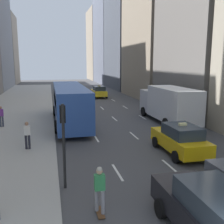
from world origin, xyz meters
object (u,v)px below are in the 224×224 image
(traffic_light_pole, at_px, (63,132))
(city_bus, at_px, (70,103))
(box_truck, at_px, (168,103))
(pedestrian_far_walking, at_px, (1,115))
(pedestrian_mid_block, at_px, (27,134))
(taxi_lead, at_px, (180,139))
(skateboarder, at_px, (100,188))
(taxi_second, at_px, (99,92))
(sedan_black_near, at_px, (214,216))

(traffic_light_pole, bearing_deg, city_bus, 84.62)
(city_bus, distance_m, traffic_light_pole, 12.14)
(box_truck, height_order, pedestrian_far_walking, box_truck)
(box_truck, relative_size, pedestrian_mid_block, 5.09)
(pedestrian_mid_block, distance_m, traffic_light_pole, 5.64)
(city_bus, xyz_separation_m, box_truck, (8.41, -1.78, -0.08))
(taxi_lead, height_order, box_truck, box_truck)
(traffic_light_pole, bearing_deg, skateboarder, -65.54)
(taxi_second, xyz_separation_m, sedan_black_near, (-2.80, -33.13, 0.03))
(sedan_black_near, distance_m, box_truck, 15.97)
(city_bus, xyz_separation_m, pedestrian_far_walking, (-5.50, -0.64, -0.72))
(box_truck, relative_size, traffic_light_pole, 2.33)
(taxi_second, bearing_deg, pedestrian_mid_block, -110.30)
(taxi_lead, relative_size, skateboarder, 2.52)
(skateboarder, bearing_deg, pedestrian_far_walking, 111.50)
(city_bus, bearing_deg, taxi_second, 71.12)
(traffic_light_pole, bearing_deg, taxi_second, 76.67)
(box_truck, height_order, pedestrian_mid_block, box_truck)
(skateboarder, bearing_deg, city_bus, 89.71)
(taxi_second, bearing_deg, box_truck, -81.25)
(sedan_black_near, height_order, pedestrian_mid_block, pedestrian_mid_block)
(box_truck, bearing_deg, pedestrian_mid_block, -155.76)
(pedestrian_mid_block, bearing_deg, skateboarder, -68.49)
(taxi_lead, distance_m, city_bus, 10.98)
(taxi_second, xyz_separation_m, city_bus, (-5.61, -16.41, 0.91))
(taxi_second, bearing_deg, city_bus, -108.88)
(sedan_black_near, relative_size, pedestrian_mid_block, 3.00)
(taxi_second, height_order, pedestrian_mid_block, taxi_second)
(skateboarder, bearing_deg, pedestrian_mid_block, 111.51)
(taxi_second, xyz_separation_m, pedestrian_far_walking, (-11.11, -17.05, 0.19))
(taxi_second, height_order, sedan_black_near, taxi_second)
(taxi_second, distance_m, pedestrian_far_walking, 20.35)
(city_bus, bearing_deg, skateboarder, -90.29)
(pedestrian_far_walking, bearing_deg, pedestrian_mid_block, -68.50)
(city_bus, height_order, traffic_light_pole, traffic_light_pole)
(pedestrian_mid_block, bearing_deg, sedan_black_near, -59.20)
(taxi_second, height_order, traffic_light_pole, traffic_light_pole)
(box_truck, relative_size, skateboarder, 4.81)
(box_truck, bearing_deg, pedestrian_far_walking, 175.30)
(box_truck, bearing_deg, traffic_light_pole, -132.87)
(taxi_second, relative_size, city_bus, 0.38)
(taxi_lead, height_order, skateboarder, taxi_lead)
(pedestrian_mid_block, height_order, pedestrian_far_walking, same)
(sedan_black_near, distance_m, skateboarder, 3.69)
(taxi_lead, distance_m, traffic_light_pole, 7.42)
(city_bus, height_order, box_truck, city_bus)
(sedan_black_near, distance_m, traffic_light_pole, 6.28)
(taxi_second, relative_size, box_truck, 0.52)
(box_truck, distance_m, skateboarder, 15.23)
(pedestrian_mid_block, bearing_deg, box_truck, 24.24)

